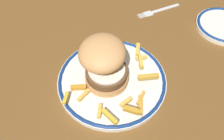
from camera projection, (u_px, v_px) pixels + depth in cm
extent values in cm
cube|color=brown|center=(110.00, 78.00, 60.73)|extent=(123.28, 97.91, 4.00)
cylinder|color=white|center=(112.00, 80.00, 57.00)|extent=(25.69, 25.69, 1.20)
torus|color=navy|center=(112.00, 79.00, 56.52)|extent=(25.29, 25.29, 0.80)
cylinder|color=tan|center=(107.00, 77.00, 55.19)|extent=(9.95, 9.95, 1.80)
cylinder|color=brown|center=(107.00, 73.00, 53.77)|extent=(9.47, 9.47, 1.82)
cylinder|color=white|center=(107.00, 69.00, 52.86)|extent=(8.26, 8.26, 0.50)
ellipsoid|color=yellow|center=(109.00, 68.00, 52.18)|extent=(2.60, 2.60, 1.40)
ellipsoid|color=tan|center=(102.00, 53.00, 50.02)|extent=(14.54, 14.37, 6.14)
cube|color=orange|center=(77.00, 86.00, 54.21)|extent=(3.39, 2.79, 0.97)
cube|color=gold|center=(141.00, 61.00, 56.52)|extent=(2.97, 3.55, 0.87)
cube|color=gold|center=(137.00, 49.00, 61.22)|extent=(3.46, 3.40, 0.95)
cube|color=gold|center=(109.00, 116.00, 48.64)|extent=(1.21, 4.35, 0.85)
cube|color=orange|center=(103.00, 53.00, 59.39)|extent=(2.55, 3.59, 0.84)
cube|color=#ECAD46|center=(84.00, 95.00, 52.87)|extent=(3.60, 1.41, 0.71)
cube|color=gold|center=(148.00, 77.00, 53.34)|extent=(4.49, 3.36, 0.99)
cube|color=gold|center=(66.00, 98.00, 51.56)|extent=(2.63, 2.47, 0.73)
cube|color=#E2BB4E|center=(141.00, 58.00, 59.56)|extent=(2.95, 2.02, 0.78)
cube|color=gold|center=(140.00, 105.00, 51.16)|extent=(3.77, 3.88, 0.99)
cube|color=gold|center=(140.00, 98.00, 52.34)|extent=(3.56, 2.11, 0.73)
cube|color=gold|center=(100.00, 111.00, 50.44)|extent=(2.84, 2.81, 0.74)
cube|color=gold|center=(131.00, 110.00, 48.21)|extent=(2.64, 3.36, 0.99)
cube|color=#EEB14A|center=(126.00, 102.00, 51.69)|extent=(2.93, 0.88, 0.87)
cylinder|color=white|center=(223.00, 26.00, 68.88)|extent=(15.32, 15.32, 1.20)
torus|color=navy|center=(224.00, 24.00, 68.41)|extent=(14.92, 14.92, 0.80)
cube|color=silver|center=(165.00, 8.00, 74.52)|extent=(9.91, 3.58, 0.36)
cube|color=silver|center=(148.00, 13.00, 73.00)|extent=(2.89, 2.75, 0.32)
cube|color=silver|center=(143.00, 17.00, 72.02)|extent=(2.38, 0.88, 0.28)
cube|color=silver|center=(142.00, 16.00, 72.30)|extent=(2.38, 0.88, 0.28)
cube|color=silver|center=(142.00, 15.00, 72.58)|extent=(2.38, 0.88, 0.28)
cube|color=silver|center=(141.00, 14.00, 72.87)|extent=(2.38, 0.88, 0.28)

